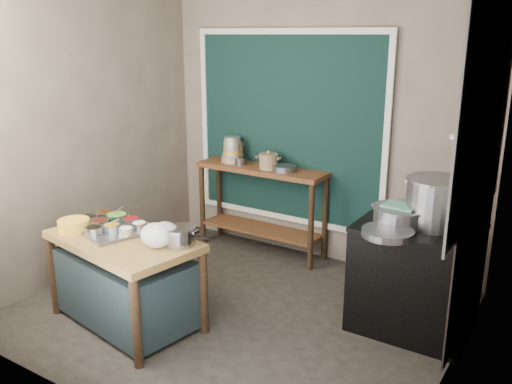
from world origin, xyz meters
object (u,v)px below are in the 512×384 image
Objects in this scene: back_counter at (261,209)px; saucepan at (179,236)px; ceramic_crock at (268,162)px; condiment_tray at (109,229)px; stove_block at (414,280)px; utensil_cup at (241,161)px; steamer at (400,216)px; stock_pot at (436,202)px; yellow_basin at (74,225)px; prep_table at (126,281)px.

saucepan is (0.38, -1.78, 0.35)m from back_counter.
condiment_tray is at bearing -103.04° from ceramic_crock.
back_counter is 2.04m from stove_block.
ceramic_crock reaches higher than utensil_cup.
condiment_tray is 1.38× the size of steamer.
ceramic_crock is at bearing 155.84° from steamer.
saucepan is at bearing -145.28° from stock_pot.
saucepan is (0.70, 0.08, 0.06)m from condiment_tray.
stove_block is at bearing -21.02° from back_counter.
stock_pot reaches higher than utensil_cup.
yellow_basin is (-0.23, -0.16, 0.04)m from condiment_tray.
condiment_tray is at bearing -152.66° from stock_pot.
condiment_tray is (-0.32, -1.86, 0.29)m from back_counter.
stove_block is at bearing -17.91° from utensil_cup.
back_counter is 2.41× the size of condiment_tray.
prep_table is 2.32m from stove_block.
steamer is at bearing -163.29° from stove_block.
utensil_cup reaches higher than saucepan.
condiment_tray is 1.89m from ceramic_crock.
back_counter is 0.56m from ceramic_crock.
steamer is (-0.24, -0.11, -0.12)m from stock_pot.
stove_block is at bearing 16.71° from steamer.
utensil_cup reaches higher than yellow_basin.
prep_table is 0.62m from yellow_basin.
steamer reaches higher than condiment_tray.
ceramic_crock is (-0.27, 1.75, 0.20)m from saucepan.
prep_table is at bearing -149.44° from stove_block.
ceramic_crock is (0.35, 0.01, 0.03)m from utensil_cup.
yellow_basin is 2.10m from ceramic_crock.
utensil_cup is at bearing 162.09° from stove_block.
utensil_cup is at bearing 97.53° from saucepan.
condiment_tray is 2.34× the size of yellow_basin.
yellow_basin reaches higher than condiment_tray.
stock_pot is (2.31, 1.19, 0.31)m from condiment_tray.
steamer is at bearing 28.47° from yellow_basin.
ceramic_crock is at bearing 76.96° from condiment_tray.
ceramic_crock reaches higher than steamer.
utensil_cup is at bearing 87.65° from condiment_tray.
condiment_tray is (-2.22, -1.13, 0.34)m from stove_block.
steamer is at bearing -23.75° from back_counter.
stock_pot is at bearing -18.39° from back_counter.
stove_block is at bearing -21.24° from ceramic_crock.
stock_pot is (2.23, -0.62, 0.08)m from utensil_cup.
back_counter is 6.94× the size of ceramic_crock.
yellow_basin is 0.53× the size of stock_pot.
prep_table is 9.46× the size of utensil_cup.
back_counter is at bearing 89.97° from saucepan.
stock_pot is at bearing 27.34° from condiment_tray.
stove_block is 2.01m from ceramic_crock.
steamer is at bearing 41.07° from prep_table.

